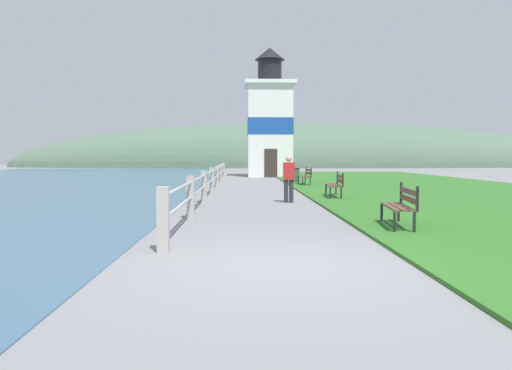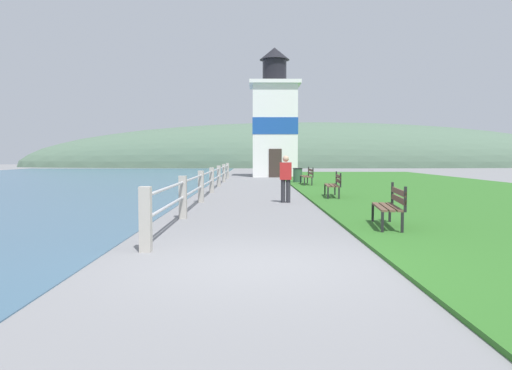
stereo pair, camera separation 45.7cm
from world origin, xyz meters
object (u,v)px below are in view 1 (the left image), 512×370
at_px(lighthouse, 270,122).
at_px(trash_bin, 295,176).
at_px(park_bench_far, 306,175).
at_px(person_strolling, 289,177).
at_px(park_bench_midway, 336,183).
at_px(park_bench_near, 401,203).

relative_size(lighthouse, trash_bin, 11.09).
xyz_separation_m(park_bench_far, person_strolling, (-1.73, -9.24, 0.29)).
height_order(park_bench_far, lighthouse, lighthouse).
bearing_deg(park_bench_midway, park_bench_far, -84.55).
relative_size(park_bench_far, lighthouse, 0.21).
xyz_separation_m(person_strolling, trash_bin, (1.40, 11.39, -0.40)).
bearing_deg(lighthouse, park_bench_near, -87.15).
height_order(park_bench_near, person_strolling, person_strolling).
relative_size(park_bench_midway, park_bench_far, 0.90).
distance_m(lighthouse, person_strolling, 20.58).
relative_size(lighthouse, person_strolling, 6.10).
bearing_deg(person_strolling, trash_bin, -0.34).
relative_size(park_bench_near, person_strolling, 1.09).
relative_size(park_bench_near, park_bench_midway, 0.93).
distance_m(person_strolling, trash_bin, 11.49).
bearing_deg(person_strolling, park_bench_far, -3.91).
bearing_deg(park_bench_near, park_bench_midway, -83.45).
bearing_deg(park_bench_far, person_strolling, 79.23).
bearing_deg(park_bench_far, trash_bin, -81.61).
bearing_deg(trash_bin, park_bench_far, -81.42).
height_order(park_bench_midway, park_bench_far, same).
distance_m(park_bench_midway, lighthouse, 19.14).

